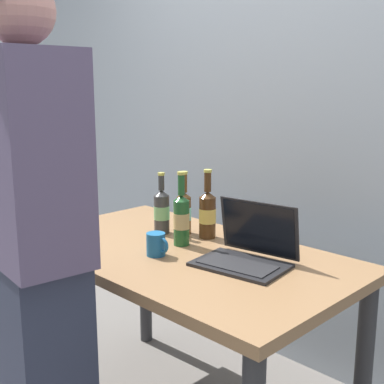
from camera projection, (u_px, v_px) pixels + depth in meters
The scene contains 9 objects.
desk at pixel (181, 274), 2.07m from camera, with size 1.42×0.80×0.77m.
laptop at pixel (248, 250), 1.89m from camera, with size 0.37×0.31×0.22m.
beer_bottle_dark at pixel (181, 218), 2.09m from camera, with size 0.07×0.07×0.31m.
beer_bottle_green at pixel (184, 211), 2.26m from camera, with size 0.07×0.07×0.28m.
beer_bottle_amber at pixel (162, 211), 2.26m from camera, with size 0.07×0.07×0.28m.
beer_bottle_brown at pixel (207, 213), 2.19m from camera, with size 0.07×0.07×0.30m.
person_figure at pixel (36, 258), 1.57m from camera, with size 0.42×0.32×1.76m.
coffee_mug at pixel (156, 244), 1.97m from camera, with size 0.11×0.07×0.09m.
back_wall at pixel (296, 112), 2.49m from camera, with size 6.00×0.10×2.60m, color #99A3AD.
Camera 1 is at (1.41, -1.35, 1.42)m, focal length 47.13 mm.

